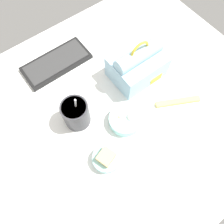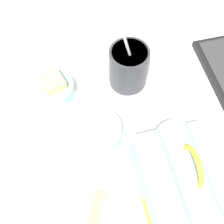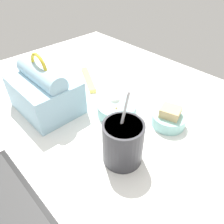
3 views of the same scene
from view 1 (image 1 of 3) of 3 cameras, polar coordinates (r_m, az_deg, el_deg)
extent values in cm
cube|color=white|center=(91.03, -0.87, -0.44)|extent=(140.00, 110.00, 2.00)
cube|color=black|center=(105.03, -14.32, 12.35)|extent=(30.66, 14.12, 1.80)
cube|color=#333333|center=(104.22, -14.45, 12.69)|extent=(28.21, 11.58, 0.30)
cube|color=#9EC6DB|center=(95.32, 6.54, 11.68)|extent=(21.92, 16.95, 11.36)
cylinder|color=#9EC6DB|center=(89.49, 7.05, 14.46)|extent=(20.82, 6.25, 6.25)
cube|color=yellow|center=(96.13, 11.44, 8.44)|extent=(6.14, 0.30, 3.41)
torus|color=yellow|center=(87.34, 7.27, 15.62)|extent=(8.67, 1.00, 8.67)
cylinder|color=#333338|center=(84.48, -9.37, -0.47)|extent=(10.37, 10.37, 11.96)
cylinder|color=orange|center=(79.40, -9.98, 1.20)|extent=(9.12, 9.12, 0.60)
cylinder|color=silver|center=(77.85, -9.49, 1.74)|extent=(0.70, 4.01, 13.51)
cylinder|color=#93D1CC|center=(82.21, -1.48, -12.12)|extent=(10.34, 10.34, 3.74)
cube|color=tan|center=(80.21, -1.51, -11.81)|extent=(7.01, 6.68, 5.24)
cylinder|color=#93D1CC|center=(86.81, 3.43, -2.12)|extent=(12.99, 12.99, 3.97)
ellipsoid|color=white|center=(85.75, 4.91, -1.49)|extent=(3.53, 3.53, 4.16)
cone|color=#F4DB84|center=(85.87, 1.87, -1.55)|extent=(5.87, 5.87, 3.38)
sphere|color=#4C5623|center=(85.79, 5.29, -3.86)|extent=(1.56, 1.56, 1.56)
sphere|color=#4C5623|center=(86.12, 5.26, -3.28)|extent=(1.56, 1.56, 1.56)
sphere|color=#4C5623|center=(86.36, 4.90, -2.79)|extent=(1.56, 1.56, 1.56)
sphere|color=#4C5623|center=(86.44, 4.34, -2.54)|extent=(1.56, 1.56, 1.56)
cube|color=#EFD666|center=(95.50, 16.82, 2.61)|extent=(17.83, 10.81, 1.60)
camera|label=2|loc=(0.62, 48.70, 41.49)|focal=50.00mm
camera|label=3|loc=(0.75, -45.97, 17.37)|focal=35.00mm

